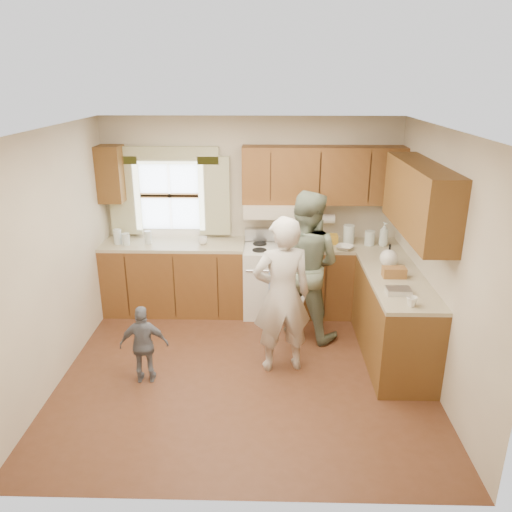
{
  "coord_description": "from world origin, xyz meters",
  "views": [
    {
      "loc": [
        0.23,
        -4.59,
        2.95
      ],
      "look_at": [
        0.1,
        0.4,
        1.15
      ],
      "focal_mm": 35.0,
      "sensor_mm": 36.0,
      "label": 1
    }
  ],
  "objects_px": {
    "stove": "(273,279)",
    "woman_right": "(305,266)",
    "woman_left": "(282,295)",
    "child": "(144,345)"
  },
  "relations": [
    {
      "from": "woman_right",
      "to": "child",
      "type": "bearing_deg",
      "value": 57.2
    },
    {
      "from": "stove",
      "to": "child",
      "type": "height_order",
      "value": "stove"
    },
    {
      "from": "woman_left",
      "to": "child",
      "type": "height_order",
      "value": "woman_left"
    },
    {
      "from": "woman_left",
      "to": "stove",
      "type": "bearing_deg",
      "value": -98.25
    },
    {
      "from": "woman_right",
      "to": "woman_left",
      "type": "bearing_deg",
      "value": 94.42
    },
    {
      "from": "stove",
      "to": "woman_right",
      "type": "bearing_deg",
      "value": -59.64
    },
    {
      "from": "woman_left",
      "to": "woman_right",
      "type": "relative_size",
      "value": 0.95
    },
    {
      "from": "child",
      "to": "woman_left",
      "type": "bearing_deg",
      "value": -172.21
    },
    {
      "from": "stove",
      "to": "woman_right",
      "type": "height_order",
      "value": "woman_right"
    },
    {
      "from": "stove",
      "to": "woman_left",
      "type": "height_order",
      "value": "woman_left"
    }
  ]
}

